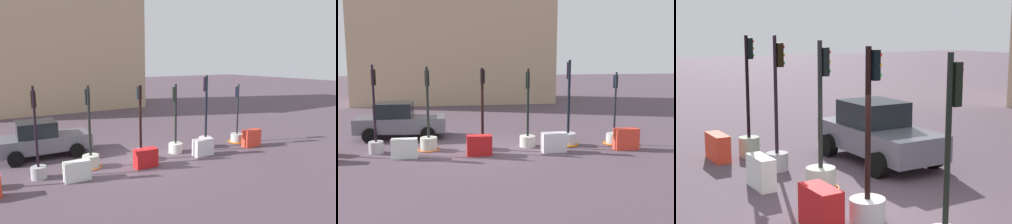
{
  "view_description": "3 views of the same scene",
  "coord_description": "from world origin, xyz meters",
  "views": [
    {
      "loc": [
        -5.65,
        -12.06,
        4.49
      ],
      "look_at": [
        2.05,
        0.74,
        1.93
      ],
      "focal_mm": 32.64,
      "sensor_mm": 36.0,
      "label": 1
    },
    {
      "loc": [
        -1.29,
        -15.34,
        3.91
      ],
      "look_at": [
        1.11,
        -0.22,
        1.59
      ],
      "focal_mm": 39.92,
      "sensor_mm": 36.0,
      "label": 2
    },
    {
      "loc": [
        7.96,
        -5.42,
        3.71
      ],
      "look_at": [
        -1.63,
        0.5,
        1.88
      ],
      "focal_mm": 54.59,
      "sensor_mm": 36.0,
      "label": 3
    }
  ],
  "objects": [
    {
      "name": "construction_barrier_0",
      "position": [
        -6.02,
        -1.02,
        0.38
      ],
      "size": [
        1.12,
        0.41,
        0.77
      ],
      "color": "red",
      "rests_on": "ground_plane"
    },
    {
      "name": "traffic_light_1",
      "position": [
        -4.17,
        -0.01,
        0.74
      ],
      "size": [
        0.58,
        0.58,
        3.56
      ],
      "color": "#AAA8AC",
      "rests_on": "ground_plane"
    },
    {
      "name": "traffic_light_3",
      "position": [
        0.14,
        -0.05,
        0.62
      ],
      "size": [
        0.71,
        0.71,
        3.4
      ],
      "color": "silver",
      "rests_on": "ground_plane"
    },
    {
      "name": "traffic_light_2",
      "position": [
        -2.09,
        0.16,
        0.56
      ],
      "size": [
        0.91,
        0.91,
        3.47
      ],
      "color": "beige",
      "rests_on": "ground_plane"
    },
    {
      "name": "traffic_light_0",
      "position": [
        -6.01,
        -0.08,
        0.66
      ],
      "size": [
        0.6,
        0.6,
        3.54
      ],
      "color": "#AAB69F",
      "rests_on": "ground_plane"
    },
    {
      "name": "construction_barrier_1",
      "position": [
        -2.96,
        -0.98,
        0.38
      ],
      "size": [
        0.97,
        0.37,
        0.77
      ],
      "color": "silver",
      "rests_on": "ground_plane"
    },
    {
      "name": "construction_barrier_2",
      "position": [
        -0.08,
        -0.97,
        0.4
      ],
      "size": [
        0.98,
        0.47,
        0.8
      ],
      "color": "red",
      "rests_on": "ground_plane"
    },
    {
      "name": "ground_plane",
      "position": [
        0.0,
        0.0,
        0.0
      ],
      "size": [
        120.0,
        120.0,
        0.0
      ],
      "primitive_type": "plane",
      "color": "#51404B"
    },
    {
      "name": "traffic_light_4",
      "position": [
        2.12,
        0.13,
        0.59
      ],
      "size": [
        0.69,
        0.69,
        3.36
      ],
      "color": "beige",
      "rests_on": "ground_plane"
    },
    {
      "name": "car_grey_saloon",
      "position": [
        -3.56,
        2.81,
        0.81
      ],
      "size": [
        4.18,
        2.15,
        1.7
      ],
      "color": "slate",
      "rests_on": "ground_plane"
    }
  ]
}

